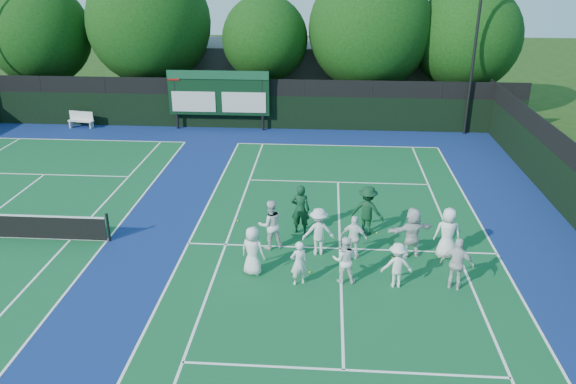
{
  "coord_description": "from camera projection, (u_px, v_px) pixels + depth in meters",
  "views": [
    {
      "loc": [
        -0.59,
        -16.74,
        9.59
      ],
      "look_at": [
        -2.0,
        3.0,
        1.3
      ],
      "focal_mm": 35.0,
      "sensor_mm": 36.0,
      "label": 1
    }
  ],
  "objects": [
    {
      "name": "tree_d",
      "position": [
        372.0,
        32.0,
        34.89
      ],
      "size": [
        7.64,
        7.64,
        9.33
      ],
      "color": "black",
      "rests_on": "ground"
    },
    {
      "name": "tree_a",
      "position": [
        42.0,
        36.0,
        36.46
      ],
      "size": [
        6.65,
        6.65,
        8.35
      ],
      "color": "black",
      "rests_on": "ground"
    },
    {
      "name": "tennis_ball_5",
      "position": [
        460.0,
        258.0,
        19.29
      ],
      "size": [
        0.07,
        0.07,
        0.07
      ],
      "primitive_type": "sphere",
      "color": "gold",
      "rests_on": "ground"
    },
    {
      "name": "coach_right",
      "position": [
        368.0,
        211.0,
        20.71
      ],
      "size": [
        1.4,
        1.09,
        1.91
      ],
      "primitive_type": "imported",
      "rotation": [
        0.0,
        0.0,
        2.79
      ],
      "color": "#0E361D",
      "rests_on": "ground"
    },
    {
      "name": "player_front_3",
      "position": [
        397.0,
        265.0,
        17.43
      ],
      "size": [
        1.0,
        0.61,
        1.5
      ],
      "primitive_type": "imported",
      "rotation": [
        0.0,
        0.0,
        3.2
      ],
      "color": "white",
      "rests_on": "ground"
    },
    {
      "name": "tree_b",
      "position": [
        152.0,
        26.0,
        35.7
      ],
      "size": [
        7.81,
        7.81,
        9.68
      ],
      "color": "black",
      "rests_on": "ground"
    },
    {
      "name": "tennis_ball_3",
      "position": [
        238.0,
        221.0,
        22.03
      ],
      "size": [
        0.07,
        0.07,
        0.07
      ],
      "primitive_type": "sphere",
      "color": "gold",
      "rests_on": "ground"
    },
    {
      "name": "court_apron",
      "position": [
        174.0,
        243.0,
        20.38
      ],
      "size": [
        34.0,
        32.0,
        0.01
      ],
      "primitive_type": "cube",
      "color": "navy",
      "rests_on": "ground"
    },
    {
      "name": "bench",
      "position": [
        81.0,
        119.0,
        34.01
      ],
      "size": [
        1.63,
        0.7,
        1.0
      ],
      "color": "silver",
      "rests_on": "ground"
    },
    {
      "name": "clubhouse",
      "position": [
        309.0,
        71.0,
        40.5
      ],
      "size": [
        18.0,
        6.0,
        4.0
      ],
      "primitive_type": "cube",
      "color": "#545459",
      "rests_on": "ground"
    },
    {
      "name": "near_court",
      "position": [
        340.0,
        248.0,
        19.98
      ],
      "size": [
        11.05,
        23.85,
        0.01
      ],
      "color": "#11542B",
      "rests_on": "ground"
    },
    {
      "name": "player_back_3",
      "position": [
        412.0,
        232.0,
        19.18
      ],
      "size": [
        1.76,
        1.08,
        1.81
      ],
      "primitive_type": "imported",
      "rotation": [
        0.0,
        0.0,
        3.49
      ],
      "color": "silver",
      "rests_on": "ground"
    },
    {
      "name": "player_front_2",
      "position": [
        344.0,
        260.0,
        17.66
      ],
      "size": [
        0.78,
        0.61,
        1.59
      ],
      "primitive_type": "imported",
      "rotation": [
        0.0,
        0.0,
        3.13
      ],
      "color": "white",
      "rests_on": "ground"
    },
    {
      "name": "ground",
      "position": [
        340.0,
        263.0,
        19.06
      ],
      "size": [
        120.0,
        120.0,
        0.0
      ],
      "primitive_type": "plane",
      "color": "#1D3A0F",
      "rests_on": "ground"
    },
    {
      "name": "player_back_4",
      "position": [
        448.0,
        233.0,
        19.11
      ],
      "size": [
        0.91,
        0.62,
        1.82
      ],
      "primitive_type": "imported",
      "rotation": [
        0.0,
        0.0,
        3.1
      ],
      "color": "white",
      "rests_on": "ground"
    },
    {
      "name": "tree_c",
      "position": [
        267.0,
        41.0,
        35.55
      ],
      "size": [
        5.42,
        5.42,
        7.56
      ],
      "color": "black",
      "rests_on": "ground"
    },
    {
      "name": "player_front_1",
      "position": [
        299.0,
        263.0,
        17.55
      ],
      "size": [
        0.65,
        0.55,
        1.51
      ],
      "primitive_type": "imported",
      "rotation": [
        0.0,
        0.0,
        3.54
      ],
      "color": "white",
      "rests_on": "ground"
    },
    {
      "name": "tennis_ball_4",
      "position": [
        377.0,
        233.0,
        21.06
      ],
      "size": [
        0.07,
        0.07,
        0.07
      ],
      "primitive_type": "sphere",
      "color": "gold",
      "rests_on": "ground"
    },
    {
      "name": "tennis_ball_1",
      "position": [
        392.0,
        257.0,
        19.36
      ],
      "size": [
        0.07,
        0.07,
        0.07
      ],
      "primitive_type": "sphere",
      "color": "gold",
      "rests_on": "ground"
    },
    {
      "name": "player_back_0",
      "position": [
        270.0,
        225.0,
        19.72
      ],
      "size": [
        1.08,
        0.97,
        1.83
      ],
      "primitive_type": "imported",
      "rotation": [
        0.0,
        0.0,
        3.51
      ],
      "color": "white",
      "rests_on": "ground"
    },
    {
      "name": "back_fence",
      "position": [
        237.0,
        106.0,
        33.65
      ],
      "size": [
        34.0,
        0.08,
        3.0
      ],
      "color": "black",
      "rests_on": "ground"
    },
    {
      "name": "light_pole_right",
      "position": [
        478.0,
        23.0,
        30.58
      ],
      "size": [
        1.2,
        0.3,
        10.12
      ],
      "color": "black",
      "rests_on": "ground"
    },
    {
      "name": "player_front_0",
      "position": [
        253.0,
        251.0,
        18.12
      ],
      "size": [
        0.94,
        0.77,
        1.67
      ],
      "primitive_type": "imported",
      "rotation": [
        0.0,
        0.0,
        2.81
      ],
      "color": "white",
      "rests_on": "ground"
    },
    {
      "name": "tennis_ball_0",
      "position": [
        310.0,
        272.0,
        18.43
      ],
      "size": [
        0.07,
        0.07,
        0.07
      ],
      "primitive_type": "sphere",
      "color": "gold",
      "rests_on": "ground"
    },
    {
      "name": "player_front_4",
      "position": [
        457.0,
        264.0,
        17.27
      ],
      "size": [
        1.1,
        0.73,
        1.74
      ],
      "primitive_type": "imported",
      "rotation": [
        0.0,
        0.0,
        2.81
      ],
      "color": "silver",
      "rests_on": "ground"
    },
    {
      "name": "coach_left",
      "position": [
        300.0,
        209.0,
        20.79
      ],
      "size": [
        0.75,
        0.53,
        1.93
      ],
      "primitive_type": "imported",
      "rotation": [
        0.0,
        0.0,
        3.04
      ],
      "color": "#0E361E",
      "rests_on": "ground"
    },
    {
      "name": "tree_e",
      "position": [
        469.0,
        40.0,
        34.67
      ],
      "size": [
        6.58,
        6.58,
        8.34
      ],
      "color": "black",
      "rests_on": "ground"
    },
    {
      "name": "player_back_1",
      "position": [
        318.0,
        232.0,
        19.33
      ],
      "size": [
        1.21,
        0.84,
        1.72
      ],
      "primitive_type": "imported",
      "rotation": [
        0.0,
        0.0,
        3.33
      ],
      "color": "silver",
      "rests_on": "ground"
    },
    {
      "name": "scoreboard",
      "position": [
        218.0,
        93.0,
        33.02
      ],
      "size": [
        6.0,
        0.21,
        3.55
      ],
      "color": "black",
      "rests_on": "ground"
    },
    {
      "name": "player_back_2",
      "position": [
        354.0,
        237.0,
        19.1
      ],
      "size": [
        1.0,
        0.67,
        1.57
      ],
      "primitive_type": "imported",
      "rotation": [
        0.0,
        0.0,
        2.8
      ],
      "color": "white",
      "rests_on": "ground"
    }
  ]
}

